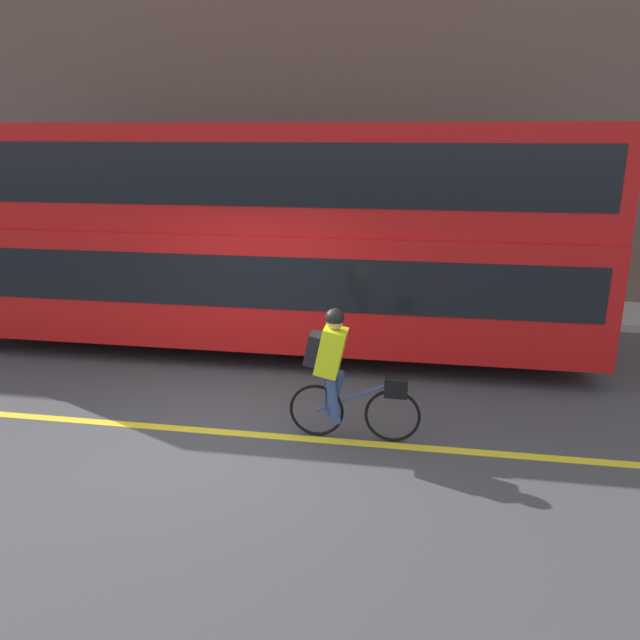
{
  "coord_description": "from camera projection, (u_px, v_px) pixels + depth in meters",
  "views": [
    {
      "loc": [
        2.27,
        -6.41,
        3.44
      ],
      "look_at": [
        0.95,
        1.48,
        1.0
      ],
      "focal_mm": 35.0,
      "sensor_mm": 36.0,
      "label": 1
    }
  ],
  "objects": [
    {
      "name": "street_sign_post",
      "position": [
        113.0,
        229.0,
        12.94
      ],
      "size": [
        0.36,
        0.09,
        2.37
      ],
      "color": "#59595B",
      "rests_on": "sidewalk_curb"
    },
    {
      "name": "bus",
      "position": [
        265.0,
        227.0,
        9.84
      ],
      "size": [
        10.18,
        2.55,
        3.54
      ],
      "color": "black",
      "rests_on": "ground_plane"
    },
    {
      "name": "sidewalk_curb",
      "position": [
        309.0,
        302.0,
        12.78
      ],
      "size": [
        60.0,
        1.67,
        0.14
      ],
      "color": "#A8A399",
      "rests_on": "ground_plane"
    },
    {
      "name": "cyclist_on_bike",
      "position": [
        340.0,
        369.0,
        7.05
      ],
      "size": [
        1.52,
        0.32,
        1.57
      ],
      "color": "black",
      "rests_on": "ground_plane"
    },
    {
      "name": "road_center_line",
      "position": [
        221.0,
        432.0,
        7.41
      ],
      "size": [
        50.0,
        0.14,
        0.01
      ],
      "primitive_type": "cube",
      "color": "yellow",
      "rests_on": "ground_plane"
    },
    {
      "name": "trash_bin",
      "position": [
        68.0,
        271.0,
        13.39
      ],
      "size": [
        0.5,
        0.5,
        0.82
      ],
      "color": "#515156",
      "rests_on": "sidewalk_curb"
    },
    {
      "name": "ground_plane",
      "position": [
        221.0,
        432.0,
        7.41
      ],
      "size": [
        80.0,
        80.0,
        0.0
      ],
      "primitive_type": "plane",
      "color": "#424244"
    },
    {
      "name": "building_facade",
      "position": [
        316.0,
        81.0,
        12.45
      ],
      "size": [
        60.0,
        0.3,
        8.77
      ],
      "color": "brown",
      "rests_on": "ground_plane"
    }
  ]
}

